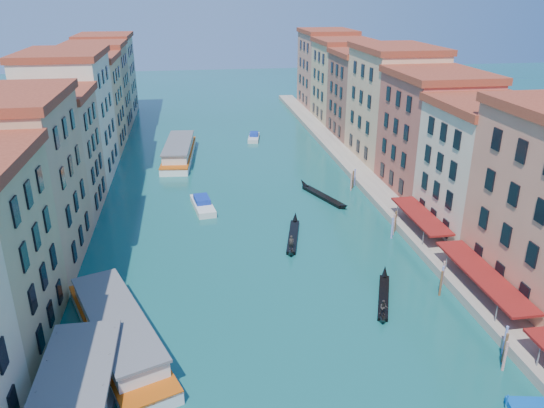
# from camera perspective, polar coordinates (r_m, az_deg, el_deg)

# --- Properties ---
(left_bank_palazzos) EXTENTS (12.80, 128.40, 21.00)m
(left_bank_palazzos) POSITION_cam_1_polar(r_m,az_deg,el_deg) (89.04, -21.57, 7.39)
(left_bank_palazzos) COLOR beige
(left_bank_palazzos) RESTS_ON ground
(right_bank_palazzos) EXTENTS (12.80, 128.40, 21.00)m
(right_bank_palazzos) POSITION_cam_1_polar(r_m,az_deg,el_deg) (94.48, 14.14, 9.07)
(right_bank_palazzos) COLOR #AD453F
(right_bank_palazzos) RESTS_ON ground
(quay) EXTENTS (4.00, 140.00, 1.00)m
(quay) POSITION_cam_1_polar(r_m,az_deg,el_deg) (94.16, 9.12, 3.56)
(quay) COLOR gray
(quay) RESTS_ON ground
(restaurant_awnings) EXTENTS (3.20, 44.55, 3.12)m
(restaurant_awnings) POSITION_cam_1_polar(r_m,az_deg,el_deg) (58.11, 22.03, -7.32)
(restaurant_awnings) COLOR maroon
(restaurant_awnings) RESTS_ON ground
(mooring_poles_right) EXTENTS (1.44, 54.24, 3.20)m
(mooring_poles_right) POSITION_cam_1_polar(r_m,az_deg,el_deg) (61.91, 16.69, -6.49)
(mooring_poles_right) COLOR brown
(mooring_poles_right) RESTS_ON ground
(vaporetto_near) EXTENTS (11.79, 20.87, 3.06)m
(vaporetto_near) POSITION_cam_1_polar(r_m,az_deg,el_deg) (51.10, -16.28, -12.91)
(vaporetto_near) COLOR silver
(vaporetto_near) RESTS_ON ground
(vaporetto_far) EXTENTS (6.78, 22.03, 3.23)m
(vaporetto_far) POSITION_cam_1_polar(r_m,az_deg,el_deg) (102.82, -9.98, 5.64)
(vaporetto_far) COLOR white
(vaporetto_far) RESTS_ON ground
(gondola_fore) EXTENTS (4.00, 12.32, 2.49)m
(gondola_fore) POSITION_cam_1_polar(r_m,az_deg,el_deg) (68.69, 2.28, -3.39)
(gondola_fore) COLOR black
(gondola_fore) RESTS_ON ground
(gondola_right) EXTENTS (4.83, 10.69, 2.23)m
(gondola_right) POSITION_cam_1_polar(r_m,az_deg,el_deg) (56.89, 11.92, -9.70)
(gondola_right) COLOR black
(gondola_right) RESTS_ON ground
(gondola_far) EXTENTS (5.60, 12.51, 1.85)m
(gondola_far) POSITION_cam_1_polar(r_m,az_deg,el_deg) (82.44, 5.41, 0.96)
(gondola_far) COLOR black
(gondola_far) RESTS_ON ground
(motorboat_mid) EXTENTS (3.63, 8.22, 1.65)m
(motorboat_mid) POSITION_cam_1_polar(r_m,az_deg,el_deg) (78.53, -7.47, -0.03)
(motorboat_mid) COLOR silver
(motorboat_mid) RESTS_ON ground
(motorboat_far) EXTENTS (3.36, 7.10, 1.41)m
(motorboat_far) POSITION_cam_1_polar(r_m,az_deg,el_deg) (114.87, -1.97, 7.23)
(motorboat_far) COLOR silver
(motorboat_far) RESTS_ON ground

